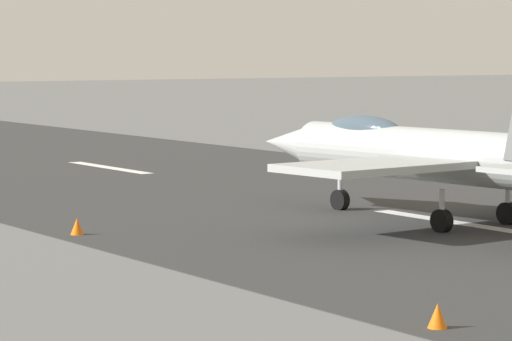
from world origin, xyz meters
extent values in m
plane|color=slate|center=(0.00, 0.00, 0.00)|extent=(400.00, 400.00, 0.00)
cube|color=#313232|center=(0.00, 0.00, 0.01)|extent=(240.00, 26.00, 0.02)
cube|color=white|center=(-0.56, 0.00, 0.02)|extent=(8.00, 0.70, 0.00)
cube|color=white|center=(25.17, 0.00, 0.02)|extent=(8.00, 0.70, 0.00)
cylinder|color=#ABB1B1|center=(-0.25, 0.61, 2.31)|extent=(12.59, 3.06, 1.82)
cone|color=#ABB1B1|center=(7.38, 1.37, 2.31)|extent=(3.02, 1.83, 1.55)
ellipsoid|color=#3F5160|center=(3.25, 0.96, 2.99)|extent=(3.69, 1.45, 1.10)
cube|color=#ABB1B1|center=(-1.63, 4.35, 2.21)|extent=(3.97, 6.21, 0.24)
cylinder|color=silver|center=(4.52, 1.09, 0.70)|extent=(0.18, 0.18, 1.40)
cylinder|color=black|center=(4.52, 1.09, 0.38)|extent=(0.79, 0.37, 0.76)
cylinder|color=silver|center=(-2.20, 2.02, 0.70)|extent=(0.18, 0.18, 1.40)
cylinder|color=black|center=(-2.20, 2.02, 0.38)|extent=(0.79, 0.37, 0.76)
cylinder|color=silver|center=(-1.88, -1.17, 0.70)|extent=(0.18, 0.18, 1.40)
cylinder|color=black|center=(-1.88, -1.17, 0.38)|extent=(0.79, 0.37, 0.76)
cube|color=#1E2338|center=(14.96, -10.42, 0.41)|extent=(0.24, 0.36, 0.83)
cube|color=orange|center=(14.96, -10.42, 1.03)|extent=(0.52, 0.50, 0.56)
sphere|color=tan|center=(14.96, -10.42, 1.46)|extent=(0.22, 0.22, 0.22)
cylinder|color=orange|center=(14.73, -10.23, 1.00)|extent=(0.10, 0.10, 0.53)
cylinder|color=orange|center=(15.19, -10.62, 1.00)|extent=(0.10, 0.10, 0.53)
cone|color=orange|center=(-13.74, 12.13, 0.28)|extent=(0.44, 0.44, 0.55)
cone|color=orange|center=(3.65, 12.13, 0.28)|extent=(0.44, 0.44, 0.55)
camera|label=1|loc=(-35.36, 30.83, 5.88)|focal=95.65mm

